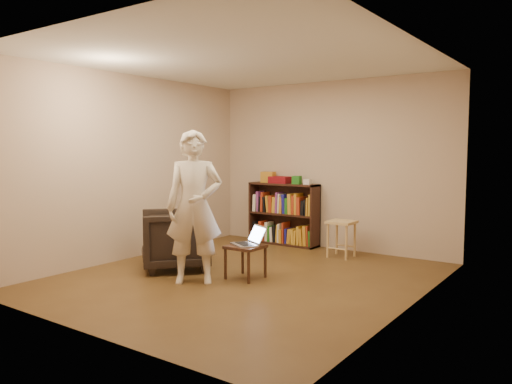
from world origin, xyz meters
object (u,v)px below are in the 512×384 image
Objects in this scene: laptop at (249,240)px; person at (194,207)px; armchair at (175,239)px; bookshelf at (284,217)px; stool at (341,228)px; side_table at (245,251)px.

laptop is 0.26× the size of person.
armchair is 1.09m from laptop.
bookshelf is 2.26m from armchair.
bookshelf is 2.67m from person.
stool is 0.30× the size of person.
laptop is (1.07, 0.18, 0.07)m from armchair.
person reaches higher than side_table.
laptop is 0.79m from person.
person is at bearing -109.70° from stool.
laptop is at bearing 15.51° from person.
armchair is 1.83× the size of laptop.
bookshelf reaches higher than laptop.
laptop is (0.02, 0.05, 0.12)m from side_table.
stool is 2.39m from armchair.
person is at bearing -81.21° from bookshelf.
bookshelf is 2.27× the size of stool.
stool is 1.31× the size of side_table.
bookshelf is 0.68× the size of person.
side_table is at bearing -88.13° from laptop.
bookshelf is 1.41× the size of armchair.
bookshelf is at bearing 61.09° from person.
person is (0.40, -2.60, 0.45)m from bookshelf.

